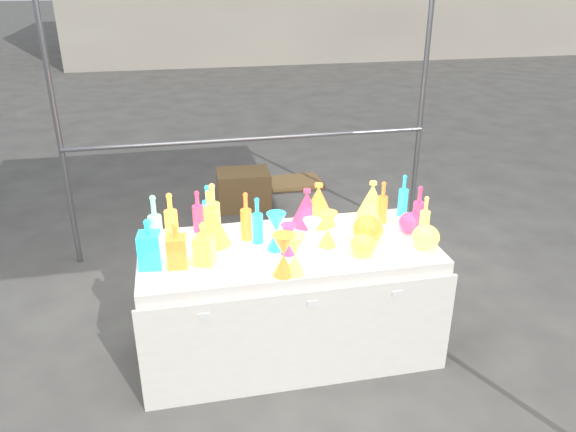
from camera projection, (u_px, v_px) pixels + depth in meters
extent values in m
plane|color=slate|center=(288.00, 346.00, 3.74)|extent=(80.00, 80.00, 0.00)
cylinder|color=gray|center=(57.00, 124.00, 4.30)|extent=(0.04, 0.04, 2.40)
cylinder|color=gray|center=(422.00, 105.00, 4.86)|extent=(0.04, 0.04, 2.40)
cylinder|color=gray|center=(252.00, 139.00, 4.64)|extent=(3.00, 0.04, 0.04)
cube|color=white|center=(288.00, 298.00, 3.58)|extent=(1.80, 0.80, 0.75)
cube|color=white|center=(303.00, 342.00, 3.23)|extent=(1.84, 0.02, 0.68)
cube|color=white|center=(204.00, 316.00, 3.01)|extent=(0.06, 0.00, 0.03)
cube|color=white|center=(313.00, 304.00, 3.12)|extent=(0.06, 0.00, 0.03)
cube|color=white|center=(397.00, 294.00, 3.21)|extent=(0.06, 0.00, 0.03)
cube|color=olive|center=(244.00, 189.00, 5.79)|extent=(0.55, 0.41, 0.39)
cube|color=olive|center=(294.00, 182.00, 6.45)|extent=(0.63, 0.46, 0.05)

